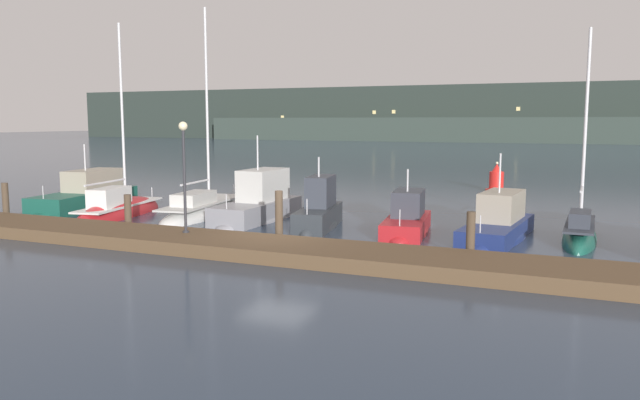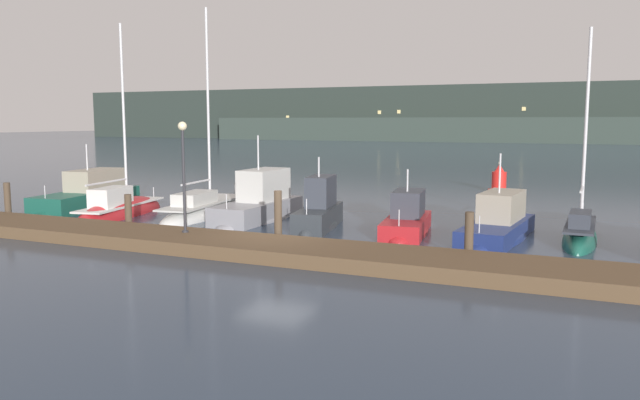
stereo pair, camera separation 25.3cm
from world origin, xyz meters
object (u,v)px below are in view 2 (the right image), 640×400
at_px(channel_buoy, 499,181).
at_px(motorboat_berth_4, 259,209).
at_px(motorboat_berth_1, 88,201).
at_px(motorboat_berth_6, 407,227).
at_px(sailboat_berth_3, 204,213).
at_px(dock_lamppost, 183,159).
at_px(motorboat_berth_5, 319,219).
at_px(motorboat_berth_7, 498,232).
at_px(sailboat_berth_8, 580,239).
at_px(rowboat_adrift, 80,185).
at_px(sailboat_berth_2, 120,213).

bearing_deg(channel_buoy, motorboat_berth_4, -118.07).
xyz_separation_m(motorboat_berth_1, motorboat_berth_6, (17.02, -0.54, -0.09)).
relative_size(sailboat_berth_3, dock_lamppost, 2.60).
bearing_deg(channel_buoy, motorboat_berth_1, -139.09).
height_order(motorboat_berth_5, motorboat_berth_7, motorboat_berth_7).
bearing_deg(motorboat_berth_4, motorboat_berth_5, -15.06).
distance_m(motorboat_berth_1, sailboat_berth_8, 23.39).
relative_size(sailboat_berth_3, channel_buoy, 5.43).
xyz_separation_m(motorboat_berth_5, rowboat_adrift, (-22.32, 9.32, -0.36)).
height_order(motorboat_berth_7, channel_buoy, motorboat_berth_7).
distance_m(motorboat_berth_4, rowboat_adrift, 20.75).
height_order(sailboat_berth_3, dock_lamppost, sailboat_berth_3).
distance_m(sailboat_berth_2, sailboat_berth_3, 3.92).
bearing_deg(sailboat_berth_3, motorboat_berth_6, -4.04).
bearing_deg(sailboat_berth_3, channel_buoy, 54.03).
xyz_separation_m(motorboat_berth_5, motorboat_berth_6, (3.72, 0.24, -0.10)).
height_order(motorboat_berth_7, rowboat_adrift, motorboat_berth_7).
height_order(motorboat_berth_4, motorboat_berth_7, motorboat_berth_4).
xyz_separation_m(sailboat_berth_3, motorboat_berth_4, (3.00, -0.04, 0.35)).
xyz_separation_m(sailboat_berth_2, channel_buoy, (14.96, 17.41, 0.57)).
height_order(motorboat_berth_1, sailboat_berth_8, sailboat_berth_8).
height_order(sailboat_berth_8, dock_lamppost, sailboat_berth_8).
relative_size(motorboat_berth_1, motorboat_berth_7, 1.17).
height_order(sailboat_berth_2, channel_buoy, sailboat_berth_2).
distance_m(motorboat_berth_5, rowboat_adrift, 24.19).
height_order(sailboat_berth_3, rowboat_adrift, sailboat_berth_3).
bearing_deg(motorboat_berth_1, dock_lamppost, -30.07).
distance_m(motorboat_berth_5, channel_buoy, 17.43).
bearing_deg(rowboat_adrift, channel_buoy, 15.05).
xyz_separation_m(motorboat_berth_4, rowboat_adrift, (-18.96, 8.42, -0.47)).
bearing_deg(motorboat_berth_1, sailboat_berth_2, -23.84).
xyz_separation_m(motorboat_berth_1, dock_lamppost, (10.32, -5.97, 2.75)).
distance_m(channel_buoy, dock_lamppost, 23.44).
bearing_deg(motorboat_berth_1, channel_buoy, 40.91).
bearing_deg(motorboat_berth_6, motorboat_berth_7, 3.60).
xyz_separation_m(motorboat_berth_1, rowboat_adrift, (-9.02, 8.55, -0.35)).
relative_size(motorboat_berth_4, channel_buoy, 3.22).
bearing_deg(motorboat_berth_1, motorboat_berth_4, 0.75).
bearing_deg(motorboat_berth_7, sailboat_berth_2, -176.04).
bearing_deg(motorboat_berth_5, motorboat_berth_1, 176.68).
distance_m(motorboat_berth_4, motorboat_berth_5, 3.48).
relative_size(sailboat_berth_2, sailboat_berth_8, 1.15).
height_order(motorboat_berth_5, rowboat_adrift, motorboat_berth_5).
height_order(motorboat_berth_5, sailboat_berth_8, sailboat_berth_8).
bearing_deg(sailboat_berth_2, dock_lamppost, -32.88).
height_order(motorboat_berth_4, sailboat_berth_8, sailboat_berth_8).
bearing_deg(motorboat_berth_7, rowboat_adrift, 163.30).
height_order(motorboat_berth_5, dock_lamppost, dock_lamppost).
height_order(sailboat_berth_2, motorboat_berth_6, sailboat_berth_2).
xyz_separation_m(motorboat_berth_4, dock_lamppost, (0.37, -6.10, 2.64)).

